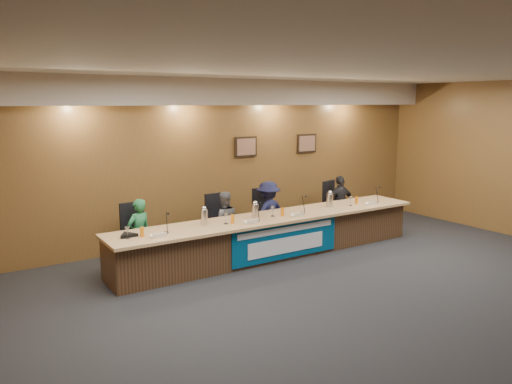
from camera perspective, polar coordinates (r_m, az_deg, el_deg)
floor at (r=7.46m, az=12.73°, el=-11.74°), size 10.00×10.00×0.00m
ceiling at (r=6.94m, az=13.79°, el=13.60°), size 10.00×8.00×0.04m
wall_back at (r=10.18m, az=-3.18°, el=3.68°), size 10.00×0.04×3.20m
soffit at (r=9.90m, az=-2.53°, el=11.33°), size 10.00×0.50×0.50m
dais_body at (r=9.08m, az=1.93°, el=-5.14°), size 6.00×0.80×0.70m
dais_top at (r=8.95m, az=2.13°, el=-2.90°), size 6.10×0.95×0.05m
banner at (r=8.75m, az=3.49°, el=-5.55°), size 2.20×0.02×0.65m
banner_text_upper at (r=8.69m, az=3.56°, el=-4.30°), size 2.00×0.01×0.10m
banner_text_lower at (r=8.76m, az=3.54°, el=-6.08°), size 1.60×0.01×0.28m
wall_photo_left at (r=10.33m, az=-1.18°, el=5.19°), size 0.52×0.04×0.42m
wall_photo_right at (r=11.25m, az=5.80°, el=5.55°), size 0.52×0.04×0.42m
panelist_a at (r=8.57m, az=-13.21°, el=-4.67°), size 0.49×0.39×1.19m
panelist_b at (r=9.22m, az=-3.68°, el=-3.48°), size 0.67×0.59×1.15m
panelist_c at (r=9.71m, az=1.42°, el=-2.44°), size 0.88×0.60×1.26m
panelist_d at (r=10.86m, az=9.59°, el=-1.33°), size 0.74×0.37×1.22m
office_chair_a at (r=8.69m, az=-13.40°, el=-5.25°), size 0.49×0.49×0.08m
office_chair_b at (r=9.33m, az=-3.97°, el=-3.93°), size 0.50×0.50×0.08m
office_chair_c at (r=9.83m, az=1.08°, el=-3.17°), size 0.60×0.60×0.08m
office_chair_d at (r=10.96m, az=9.22°, el=-1.90°), size 0.60×0.60×0.08m
nameplate_a at (r=7.65m, az=-10.97°, el=-4.83°), size 0.24×0.08×0.10m
microphone_a at (r=7.90m, az=-10.22°, el=-4.57°), size 0.07×0.07×0.02m
juice_glass_a at (r=7.75m, az=-12.89°, el=-4.48°), size 0.06×0.06×0.15m
water_glass_a at (r=7.69m, az=-14.49°, el=-4.53°), size 0.08×0.08×0.18m
nameplate_b at (r=8.36m, az=-0.42°, el=-3.35°), size 0.24×0.08×0.10m
microphone_b at (r=8.58m, az=0.12°, el=-3.22°), size 0.07×0.07×0.02m
juice_glass_b at (r=8.39m, az=-2.70°, el=-3.09°), size 0.06×0.06×0.15m
water_glass_b at (r=8.35m, az=-3.46°, el=-3.06°), size 0.08×0.08×0.18m
nameplate_c at (r=8.90m, az=4.90°, el=-2.54°), size 0.24×0.08×0.10m
microphone_c at (r=9.19m, az=5.29°, el=-2.37°), size 0.07×0.07×0.02m
juice_glass_c at (r=8.93m, az=3.03°, el=-2.28°), size 0.06×0.06×0.15m
water_glass_c at (r=8.89m, az=1.91°, el=-2.23°), size 0.08×0.08×0.18m
nameplate_d at (r=10.15m, az=13.17°, el=-1.19°), size 0.24×0.08×0.10m
microphone_d at (r=10.42m, az=13.47°, el=-1.11°), size 0.07×0.07×0.02m
juice_glass_d at (r=10.16m, az=11.42°, el=-0.94°), size 0.06×0.06×0.15m
water_glass_d at (r=9.98m, az=10.78°, el=-1.03°), size 0.08×0.08×0.18m
carafe_left at (r=8.29m, az=-5.95°, el=-2.91°), size 0.11×0.11×0.26m
carafe_mid at (r=8.80m, az=-0.11°, el=-2.17°), size 0.12×0.12×0.23m
carafe_right at (r=9.79m, az=8.42°, el=-0.96°), size 0.13×0.13×0.25m
speakerphone at (r=7.82m, az=-14.45°, el=-4.79°), size 0.32×0.32×0.05m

